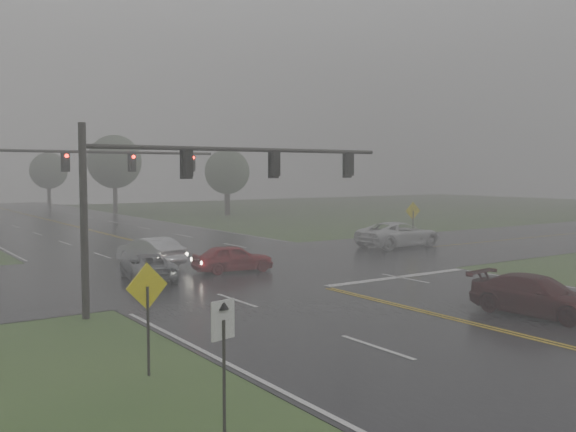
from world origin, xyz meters
TOP-DOWN VIEW (x-y plane):
  - main_road at (0.00, 20.00)m, footprint 18.00×160.00m
  - cross_street at (0.00, 22.00)m, footprint 120.00×14.00m
  - stop_bar at (4.50, 14.40)m, footprint 8.50×0.50m
  - sedan_maroon at (2.81, 5.87)m, footprint 2.48×4.93m
  - sedan_red at (-1.13, 20.24)m, footprint 4.17×2.11m
  - sedan_silver at (-3.67, 24.60)m, footprint 2.31×4.73m
  - car_grey at (-5.52, 20.35)m, footprint 2.78×4.67m
  - pickup_white at (13.08, 23.25)m, footprint 5.96×2.77m
  - signal_gantry_near at (-6.15, 14.30)m, footprint 12.96×0.29m
  - signal_gantry_far at (-5.88, 31.24)m, footprint 13.73×0.35m
  - sign_diamond_west at (-10.78, 7.33)m, footprint 1.15×0.26m
  - sign_arrow_white at (-10.90, 3.27)m, footprint 0.56×0.17m
  - sign_diamond_east at (14.87, 23.77)m, footprint 1.21×0.20m
  - tree_ne_a at (9.31, 67.20)m, footprint 6.34×6.34m
  - tree_e_near at (18.77, 56.84)m, footprint 5.10×5.10m
  - tree_n_far at (6.87, 88.04)m, footprint 5.24×5.24m

SIDE VIEW (x-z plane):
  - main_road at x=0.00m, z-range -0.01..0.01m
  - cross_street at x=0.00m, z-range -0.01..0.01m
  - stop_bar at x=4.50m, z-range 0.00..0.00m
  - sedan_maroon at x=2.81m, z-range -0.69..0.69m
  - sedan_red at x=-1.13m, z-range -0.68..0.68m
  - sedan_silver at x=-3.67m, z-range -0.75..0.75m
  - car_grey at x=-5.52m, z-range -0.61..0.61m
  - pickup_white at x=13.08m, z-range -0.83..0.83m
  - sign_arrow_white at x=-10.90m, z-range 0.51..3.07m
  - sign_diamond_west at x=-10.78m, z-range 0.49..3.27m
  - sign_diamond_east at x=14.87m, z-range 0.51..3.43m
  - signal_gantry_near at x=-6.15m, z-range 1.37..7.99m
  - tree_e_near at x=18.77m, z-range 1.17..8.66m
  - signal_gantry_far at x=-5.88m, z-range 1.45..8.43m
  - tree_n_far at x=6.87m, z-range 1.21..8.90m
  - tree_ne_a at x=9.31m, z-range 1.47..10.77m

